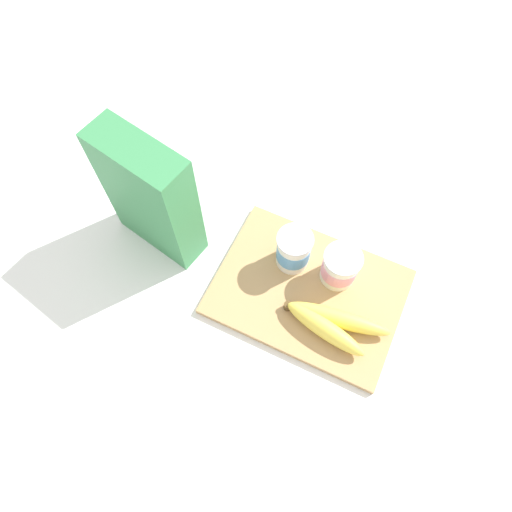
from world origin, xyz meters
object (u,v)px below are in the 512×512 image
Objects in this scene: cutting_board at (308,292)px; banana_bunch at (332,323)px; yogurt_cup_back at (340,267)px; cereal_box at (151,197)px; yogurt_cup_front at (294,250)px.

banana_bunch is (0.06, -0.05, 0.03)m from cutting_board.
cutting_board is 0.08m from banana_bunch.
yogurt_cup_back is (0.04, 0.05, 0.05)m from cutting_board.
cutting_board is at bearing -167.39° from cereal_box.
cutting_board is 1.29× the size of cereal_box.
yogurt_cup_back is at bearing 4.11° from yogurt_cup_front.
banana_bunch is at bearing -174.97° from cereal_box.
cutting_board is 3.92× the size of yogurt_cup_front.
cereal_box is at bearing 173.57° from banana_bunch.
banana_bunch reaches higher than cutting_board.
yogurt_cup_front is (-0.05, 0.04, 0.05)m from cutting_board.
yogurt_cup_front is 0.45× the size of banana_bunch.
banana_bunch is (0.11, -0.09, -0.02)m from yogurt_cup_front.
yogurt_cup_back is at bearing 104.46° from banana_bunch.
cereal_box reaches higher than cutting_board.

